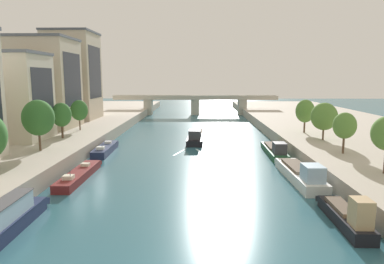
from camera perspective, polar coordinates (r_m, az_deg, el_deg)
name	(u,v)px	position (r m, az deg, el deg)	size (l,w,h in m)	color
quay_left	(34,132)	(83.84, -24.20, -0.06)	(36.00, 170.00, 2.27)	#B7AD9E
quay_right	(354,133)	(82.61, 24.71, -0.22)	(36.00, 170.00, 2.27)	#B7AD9E
barge_midriver	(196,136)	(73.50, 0.64, -0.63)	(3.69, 18.08, 2.91)	black
wake_behind_barge	(190,152)	(61.67, -0.31, -3.29)	(5.60, 5.98, 0.03)	#A0CCD6
moored_boat_left_midway	(10,218)	(34.27, -27.37, -12.26)	(2.19, 11.42, 2.90)	#1E284C
moored_boat_left_downstream	(79,175)	(48.09, -17.76, -6.57)	(2.21, 13.46, 2.13)	maroon
moored_boat_left_gap_after	(105,149)	(63.10, -13.83, -2.68)	(2.62, 12.03, 2.35)	#1E284C
moored_boat_right_end	(347,215)	(34.58, 23.73, -12.22)	(2.11, 10.00, 3.42)	black
moored_boat_right_second	(301,174)	(46.73, 17.17, -6.45)	(3.29, 14.80, 3.13)	silver
moored_boat_right_far	(275,150)	(61.14, 13.22, -2.85)	(2.82, 13.58, 2.81)	#235633
tree_left_midway	(38,118)	(55.82, -23.62, 2.12)	(4.55, 4.55, 7.50)	brown
tree_left_second	(61,115)	(66.55, -20.37, 2.62)	(3.44, 3.44, 6.28)	brown
tree_left_distant	(79,110)	(75.28, -17.79, 3.35)	(3.49, 3.49, 6.14)	brown
tree_right_midway	(345,126)	(53.92, 23.47, 0.94)	(3.22, 3.22, 5.85)	brown
tree_right_by_lamp	(324,116)	(64.42, 20.59, 2.37)	(4.46, 4.46, 6.45)	brown
tree_right_third	(305,111)	(71.79, 17.83, 3.24)	(3.62, 3.62, 6.48)	brown
building_left_corner	(9,96)	(67.93, -27.49, 5.15)	(12.16, 10.37, 14.98)	beige
building_left_middle	(46,83)	(81.43, -22.51, 7.34)	(11.77, 12.57, 19.02)	beige
building_left_far_end	(73,76)	(96.64, -18.66, 8.64)	(11.80, 12.98, 22.24)	beige
bridge_far	(195,102)	(123.58, 0.51, 4.81)	(56.91, 4.40, 6.82)	#ADA899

